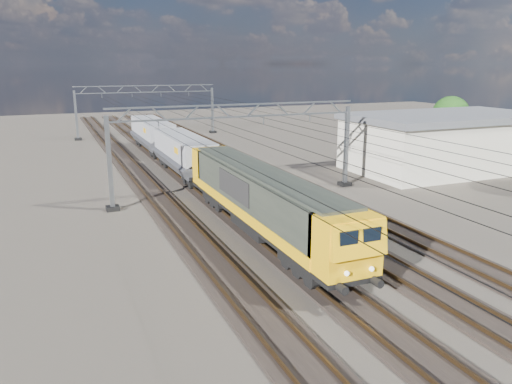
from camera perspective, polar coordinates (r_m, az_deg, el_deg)
name	(u,v)px	position (r m, az deg, el deg)	size (l,w,h in m)	color
ground	(260,210)	(34.96, 0.43, -2.11)	(160.00, 160.00, 0.00)	black
track_outer_west	(176,219)	(33.15, -9.17, -3.10)	(2.60, 140.00, 0.30)	black
track_loco	(233,213)	(34.24, -2.65, -2.36)	(2.60, 140.00, 0.30)	black
track_inner_east	(285,206)	(35.74, 3.38, -1.64)	(2.60, 140.00, 0.30)	black
track_outer_east	(334,201)	(37.62, 8.86, -0.97)	(2.60, 140.00, 0.30)	black
catenary_gantry_mid	(239,147)	(37.71, -1.96, 5.20)	(19.90, 0.90, 7.11)	gray
catenary_gantry_far	(147,109)	(72.28, -12.30, 9.30)	(19.90, 0.90, 7.11)	gray
overhead_wires	(221,117)	(41.21, -3.98, 8.54)	(12.03, 140.00, 0.53)	black
locomotive	(261,198)	(29.31, 0.54, -0.65)	(2.76, 21.10, 3.62)	black
hopper_wagon_lead	(184,152)	(45.76, -8.27, 4.57)	(3.38, 13.00, 3.25)	black
hopper_wagon_mid	(152,133)	(59.46, -11.77, 6.67)	(3.38, 13.00, 3.25)	black
industrial_shed	(446,142)	(51.44, 20.86, 5.41)	(18.60, 10.60, 5.40)	silver
tree_far	(454,116)	(62.58, 21.68, 8.03)	(4.86, 4.46, 6.40)	#362018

